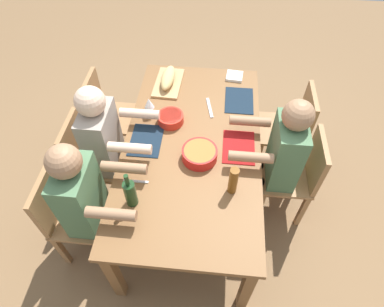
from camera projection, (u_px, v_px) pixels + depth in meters
name	position (u px, v px, depth m)	size (l,w,h in m)	color
ground_plane	(192.00, 197.00, 2.99)	(8.00, 8.00, 0.00)	brown
dining_table	(192.00, 151.00, 2.47)	(1.85, 1.00, 0.74)	brown
chair_near_center	(297.00, 173.00, 2.56)	(0.40, 0.40, 0.85)	#9E7044
diner_near_center	(279.00, 154.00, 2.41)	(0.41, 0.53, 1.20)	#2D2D38
chair_near_right	(291.00, 126.00, 2.88)	(0.40, 0.40, 0.85)	#9E7044
chair_far_right	(107.00, 114.00, 2.99)	(0.40, 0.40, 0.85)	#9E7044
chair_far_left	(70.00, 213.00, 2.34)	(0.40, 0.40, 0.85)	#9E7044
diner_far_left	(88.00, 199.00, 2.17)	(0.41, 0.53, 1.20)	#2D2D38
chair_far_center	(91.00, 157.00, 2.66)	(0.40, 0.40, 0.85)	#9E7044
diner_far_center	(108.00, 141.00, 2.49)	(0.41, 0.53, 1.20)	#2D2D38
serving_bowl_pasta	(171.00, 118.00, 2.53)	(0.20, 0.20, 0.07)	red
serving_bowl_fruit	(200.00, 154.00, 2.29)	(0.25, 0.25, 0.08)	red
cutting_board	(168.00, 83.00, 2.84)	(0.40, 0.22, 0.02)	tan
bread_loaf	(168.00, 78.00, 2.80)	(0.32, 0.11, 0.09)	tan
wine_bottle	(130.00, 193.00, 2.02)	(0.08, 0.08, 0.29)	#193819
beer_bottle	(233.00, 181.00, 2.07)	(0.06, 0.06, 0.22)	brown
wine_glass	(149.00, 104.00, 2.52)	(0.08, 0.08, 0.17)	silver
placemat_near_center	(239.00, 147.00, 2.39)	(0.32, 0.23, 0.01)	maroon
placemat_near_right	(239.00, 100.00, 2.71)	(0.32, 0.23, 0.01)	#142333
fork_far_left	(136.00, 181.00, 2.20)	(0.02, 0.17, 0.01)	silver
placemat_far_center	(146.00, 140.00, 2.43)	(0.32, 0.23, 0.01)	#142333
carving_knife	(210.00, 108.00, 2.66)	(0.23, 0.02, 0.01)	silver
napkin_stack	(235.00, 76.00, 2.90)	(0.14, 0.14, 0.02)	white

